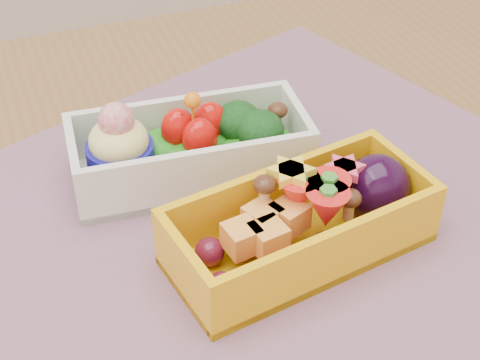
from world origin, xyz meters
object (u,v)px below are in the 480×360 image
object	(u,v)px
placemat	(233,226)
bento_yellow	(306,221)
table	(231,351)
bento_white	(189,148)

from	to	relation	value
placemat	bento_yellow	bearing A→B (deg)	-48.37
placemat	bento_yellow	size ratio (longest dim) A/B	2.64
table	placemat	bearing A→B (deg)	66.21
bento_white	table	bearing A→B (deg)	-87.05
placemat	bento_yellow	distance (m)	0.06
placemat	bento_white	xyz separation A→B (m)	(-0.01, 0.07, 0.03)
table	bento_white	world-z (taller)	bento_white
bento_yellow	table	bearing A→B (deg)	161.41
bento_yellow	placemat	bearing A→B (deg)	122.00
table	placemat	size ratio (longest dim) A/B	2.27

